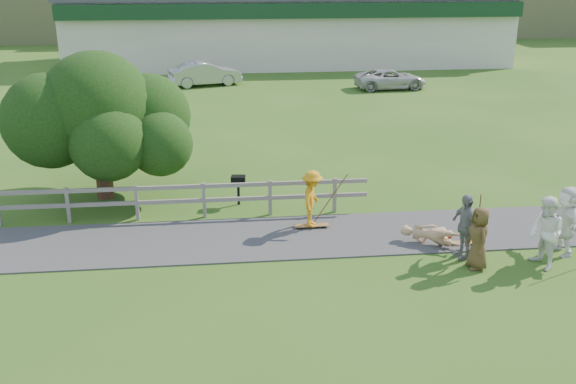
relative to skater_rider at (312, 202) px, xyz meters
name	(u,v)px	position (x,y,z in m)	size (l,w,h in m)	color
ground	(281,261)	(-1.11, -2.06, -0.83)	(260.00, 260.00, 0.00)	#2B5919
path	(276,237)	(-1.11, -0.56, -0.81)	(34.00, 3.00, 0.04)	#39393B
fence	(115,198)	(-5.73, 1.24, -0.11)	(15.05, 0.10, 1.10)	#635E57
strip_mall	(288,28)	(2.89, 32.88, 1.75)	(32.50, 10.75, 5.10)	beige
skater_rider	(312,202)	(0.00, 0.00, 0.00)	(1.07, 0.62, 1.66)	orange
skater_fallen	(432,235)	(3.09, -1.52, -0.52)	(1.71, 0.41, 0.62)	tan
spectator_a	(546,233)	(5.46, -3.12, 0.11)	(0.92, 0.71, 1.89)	white
spectator_b	(465,226)	(3.66, -2.35, 0.05)	(1.04, 0.43, 1.77)	gray
spectator_c	(479,238)	(3.79, -2.96, -0.01)	(0.80, 0.52, 1.64)	brown
spectator_d	(565,220)	(6.38, -2.36, 0.11)	(1.74, 0.55, 1.87)	white
car_silver	(205,74)	(-3.36, 23.52, -0.09)	(1.56, 4.47, 1.47)	#ABAEB3
car_white	(391,79)	(7.91, 21.12, -0.22)	(2.01, 4.36, 1.21)	beige
tree	(100,137)	(-6.39, 3.37, 1.22)	(5.66, 5.66, 4.11)	black
bbq	(238,190)	(-2.05, 2.22, -0.35)	(0.44, 0.34, 0.96)	black
longboard_rider	(312,227)	(0.00, 0.00, -0.78)	(0.99, 0.24, 0.11)	brown
longboard_fallen	(460,244)	(3.89, -1.62, -0.79)	(0.81, 0.20, 0.09)	brown
helmet	(448,235)	(3.69, -1.17, -0.71)	(0.25, 0.25, 0.25)	#A11C09
pole_rider	(330,194)	(0.60, 0.40, 0.07)	(0.03, 0.03, 1.80)	#522F20
pole_spec_left	(478,225)	(4.05, -2.25, 0.03)	(0.03, 0.03, 1.71)	#522F20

